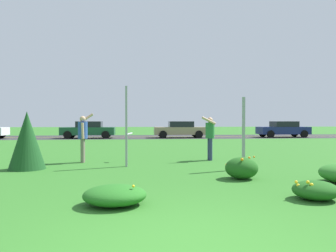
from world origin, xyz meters
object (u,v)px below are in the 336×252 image
Objects in this scene: frisbee_white at (129,134)px; sign_post_by_roadside at (244,133)px; sign_post_near_path at (126,126)px; person_thrower_blue_shirt at (83,134)px; car_dark_green_center_right at (89,130)px; car_tan_center_left at (180,129)px; person_catcher_green_shirt at (210,134)px; car_navy_leftmost at (283,129)px.

sign_post_by_roadside is at bearing -33.08° from frisbee_white.
sign_post_near_path is 1.48× the size of person_thrower_blue_shirt.
car_dark_green_center_right is at bearing 97.85° from person_thrower_blue_shirt.
frisbee_white is 16.53m from car_tan_center_left.
sign_post_near_path is 17.80m from car_dark_green_center_right.
sign_post_near_path is 17.86m from car_tan_center_left.
sign_post_by_roadside reaches higher than frisbee_white.
car_tan_center_left is (5.71, 16.19, -0.28)m from person_thrower_blue_shirt.
person_catcher_green_shirt is 19.11m from car_navy_leftmost.
sign_post_by_roadside is (3.65, -0.98, -0.20)m from sign_post_near_path.
frisbee_white is (-3.06, -0.03, 0.04)m from person_catcher_green_shirt.
sign_post_by_roadside reaches higher than car_navy_leftmost.
frisbee_white is (-3.58, 2.33, -0.10)m from sign_post_by_roadside.
sign_post_near_path is 1.18× the size of sign_post_by_roadside.
sign_post_near_path is at bearing 164.90° from sign_post_by_roadside.
person_catcher_green_shirt reaches higher than frisbee_white.
sign_post_near_path is at bearing -77.54° from car_dark_green_center_right.
person_catcher_green_shirt reaches higher than car_dark_green_center_right.
person_thrower_blue_shirt is 17.16m from car_tan_center_left.
frisbee_white is at bearing -76.30° from car_dark_green_center_right.
sign_post_by_roadside is 5.68m from person_thrower_blue_shirt.
frisbee_white is (0.07, 1.35, -0.30)m from sign_post_near_path.
sign_post_near_path reaches higher than sign_post_by_roadside.
car_navy_leftmost is (15.20, 16.19, -0.28)m from person_thrower_blue_shirt.
sign_post_by_roadside is 0.50× the size of car_dark_green_center_right.
person_catcher_green_shirt is 6.90× the size of frisbee_white.
sign_post_by_roadside is 1.25× the size of person_thrower_blue_shirt.
car_dark_green_center_right is (-3.84, 17.37, -0.59)m from sign_post_near_path.
sign_post_by_roadside reaches higher than person_thrower_blue_shirt.
sign_post_near_path reaches higher than frisbee_white.
sign_post_by_roadside is at bearing -22.45° from person_thrower_blue_shirt.
sign_post_near_path is 10.92× the size of frisbee_white.
sign_post_by_roadside is at bearing -91.41° from car_tan_center_left.
sign_post_near_path is at bearing -103.28° from car_tan_center_left.
sign_post_by_roadside is 0.50× the size of car_tan_center_left.
sign_post_near_path reaches higher than car_navy_leftmost.
person_catcher_green_shirt is (-0.52, 2.36, -0.14)m from sign_post_by_roadside.
car_tan_center_left is (-9.49, 0.00, 0.00)m from car_navy_leftmost.
person_catcher_green_shirt is 3.06m from frisbee_white.
sign_post_near_path is 1.38m from frisbee_white.
person_thrower_blue_shirt is 1.07× the size of person_catcher_green_shirt.
car_navy_leftmost is 9.49m from car_tan_center_left.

